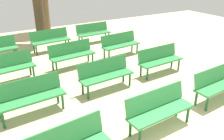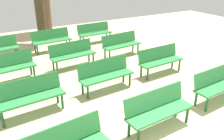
% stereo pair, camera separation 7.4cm
% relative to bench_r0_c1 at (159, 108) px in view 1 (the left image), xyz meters
% --- Properties ---
extents(bench_r0_c1, '(1.62, 0.55, 0.87)m').
position_rel_bench_r0_c1_xyz_m(bench_r0_c1, '(0.00, 0.00, 0.00)').
color(bench_r0_c1, '#2D8442').
rests_on(bench_r0_c1, ground_plane).
extents(bench_r0_c2, '(1.63, 0.58, 0.87)m').
position_rel_bench_r0_c1_xyz_m(bench_r0_c2, '(2.15, 0.16, 0.00)').
color(bench_r0_c2, '#2D8442').
rests_on(bench_r0_c2, ground_plane).
extents(bench_r1_c0, '(1.63, 0.59, 0.87)m').
position_rel_bench_r0_c1_xyz_m(bench_r1_c0, '(-2.27, 1.97, 0.00)').
color(bench_r1_c0, '#2D8442').
rests_on(bench_r1_c0, ground_plane).
extents(bench_r1_c1, '(1.62, 0.57, 0.87)m').
position_rel_bench_r0_c1_xyz_m(bench_r1_c1, '(-0.12, 2.16, 0.00)').
color(bench_r1_c1, '#2D8442').
rests_on(bench_r1_c1, ground_plane).
extents(bench_r1_c2, '(1.62, 0.55, 0.87)m').
position_rel_bench_r0_c1_xyz_m(bench_r1_c2, '(1.98, 2.27, 0.00)').
color(bench_r1_c2, '#2D8442').
rests_on(bench_r1_c2, ground_plane).
extents(bench_r2_c0, '(1.64, 0.64, 0.87)m').
position_rel_bench_r0_c1_xyz_m(bench_r2_c0, '(-2.46, 4.10, 0.00)').
color(bench_r2_c0, '#2D8442').
rests_on(bench_r2_c0, ground_plane).
extents(bench_r2_c1, '(1.64, 0.62, 0.87)m').
position_rel_bench_r0_c1_xyz_m(bench_r2_c1, '(-0.31, 4.24, 0.00)').
color(bench_r2_c1, '#2D8442').
rests_on(bench_r2_c1, ground_plane).
extents(bench_r2_c2, '(1.64, 0.63, 0.87)m').
position_rel_bench_r0_c1_xyz_m(bench_r2_c2, '(1.77, 4.36, 0.00)').
color(bench_r2_c2, '#2D8442').
rests_on(bench_r2_c2, ground_plane).
extents(bench_r3_c1, '(1.63, 0.58, 0.87)m').
position_rel_bench_r0_c1_xyz_m(bench_r3_c1, '(-0.42, 6.34, 0.00)').
color(bench_r3_c1, '#2D8442').
rests_on(bench_r3_c1, ground_plane).
extents(bench_r3_c2, '(1.62, 0.55, 0.87)m').
position_rel_bench_r0_c1_xyz_m(bench_r3_c2, '(1.65, 6.50, 0.00)').
color(bench_r3_c2, '#2D8442').
rests_on(bench_r3_c2, ground_plane).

